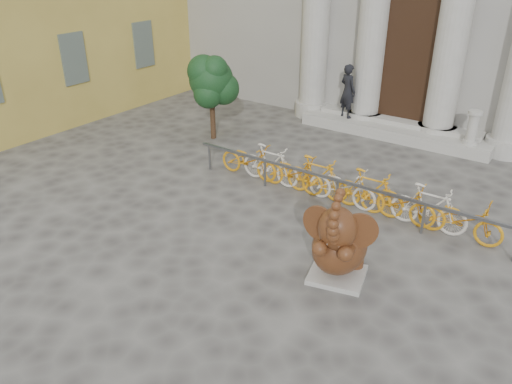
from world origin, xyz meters
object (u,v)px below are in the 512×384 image
Objects in this scene: pedestrian at (348,91)px; tree at (212,81)px; elephant_statue at (339,245)px; bike_rack at (342,184)px.

tree is at bearing 71.93° from pedestrian.
elephant_statue is 1.14× the size of pedestrian.
pedestrian is (2.91, 3.33, -0.59)m from tree.
tree is 4.46m from pedestrian.
pedestrian is (-3.57, 7.69, 0.51)m from elephant_statue.
pedestrian is (-2.32, 4.99, 0.73)m from bike_rack.
elephant_statue is at bearing -65.21° from bike_rack.
pedestrian is at bearing 101.20° from elephant_statue.
elephant_statue is 0.76× the size of tree.
bike_rack is at bearing 101.07° from elephant_statue.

